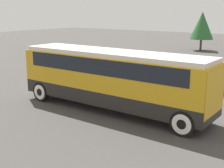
% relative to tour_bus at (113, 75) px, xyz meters
% --- Properties ---
extents(ground_plane, '(120.00, 120.00, 0.00)m').
position_rel_tour_bus_xyz_m(ground_plane, '(-0.10, 0.00, -1.94)').
color(ground_plane, '#423F3D').
extents(tour_bus, '(11.00, 2.54, 3.21)m').
position_rel_tour_bus_xyz_m(tour_bus, '(0.00, 0.00, 0.00)').
color(tour_bus, black).
rests_on(tour_bus, ground_plane).
extents(parked_car_mid, '(4.54, 1.96, 1.34)m').
position_rel_tour_bus_xyz_m(parked_car_mid, '(-2.54, 7.03, -1.27)').
color(parked_car_mid, silver).
rests_on(parked_car_mid, ground_plane).
extents(tree_left, '(3.11, 3.11, 5.11)m').
position_rel_tour_bus_xyz_m(tree_left, '(-5.88, 27.88, 1.37)').
color(tree_left, brown).
rests_on(tree_left, ground_plane).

